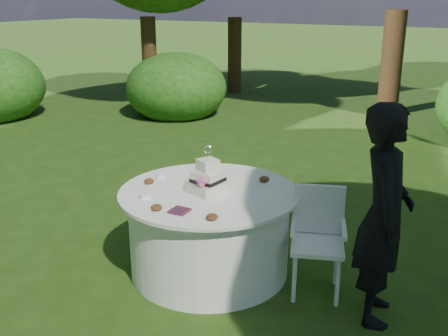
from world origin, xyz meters
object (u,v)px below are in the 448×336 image
Objects in this scene: guest at (384,215)px; chair at (318,232)px; napkins at (179,211)px; cake at (208,180)px; table at (209,231)px.

chair is (-0.54, 0.15, -0.32)m from guest.
napkins is 0.34× the size of cake.
cake reaches higher than napkins.
napkins is 0.65m from table.
table is 3.74× the size of cake.
guest is 1.55m from table.
table is 0.50m from cake.
napkins is at bearing -85.83° from table.
table is 1.75× the size of chair.
cake is 0.47× the size of chair.
guest reaches higher than cake.
table is at bearing 111.14° from cake.
table is at bearing -169.74° from chair.
chair is at bearing 37.16° from napkins.
guest is 0.65m from chair.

